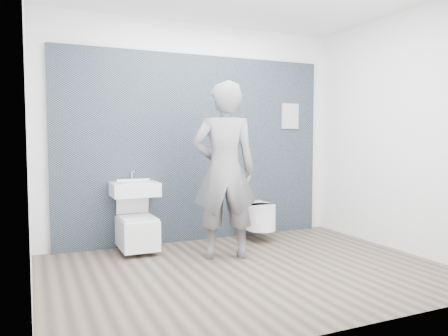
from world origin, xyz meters
name	(u,v)px	position (x,y,z in m)	size (l,w,h in m)	color
ground	(248,270)	(0.00, 0.00, 0.00)	(4.00, 4.00, 0.00)	brown
room_shell	(249,97)	(0.00, 0.00, 1.74)	(4.00, 4.00, 4.00)	white
tile_wall	(197,239)	(0.00, 1.47, 0.00)	(3.60, 0.06, 2.40)	black
washbasin	(135,189)	(-0.87, 1.24, 0.74)	(0.54, 0.41, 0.41)	white
toilet_square	(137,231)	(-0.87, 1.15, 0.25)	(0.41, 0.59, 0.79)	white
toilet_rounded	(257,216)	(0.71, 1.13, 0.31)	(0.36, 0.61, 0.33)	white
info_placard	(289,231)	(1.39, 1.43, 0.00)	(0.27, 0.03, 0.35)	silver
visitor	(224,171)	(-0.02, 0.53, 0.98)	(0.71, 0.47, 1.95)	slate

